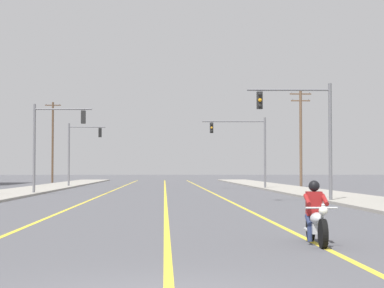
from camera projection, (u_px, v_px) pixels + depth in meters
name	position (u px, v px, depth m)	size (l,w,h in m)	color
lane_stripe_center	(165.00, 191.00, 53.62)	(0.16, 100.00, 0.01)	yellow
lane_stripe_left	(113.00, 191.00, 53.45)	(0.16, 100.00, 0.01)	yellow
lane_stripe_right	(208.00, 191.00, 53.76)	(0.16, 100.00, 0.01)	yellow
sidewalk_kerb_right	(306.00, 192.00, 49.06)	(4.40, 110.00, 0.14)	#9E998E
sidewalk_kerb_left	(17.00, 192.00, 48.19)	(4.40, 110.00, 0.14)	#9E998E
motorcycle_with_rider	(316.00, 219.00, 15.30)	(0.70, 2.19, 1.46)	black
traffic_signal_near_right	(306.00, 124.00, 34.63)	(4.41, 0.37, 6.20)	slate
traffic_signal_near_left	(51.00, 135.00, 45.68)	(4.02, 0.37, 6.20)	slate
traffic_signal_mid_right	(246.00, 141.00, 57.50)	(5.51, 0.38, 6.20)	slate
traffic_signal_mid_left	(79.00, 146.00, 64.91)	(3.63, 0.41, 6.20)	slate
utility_pole_right_far	(301.00, 135.00, 63.83)	(2.05, 0.26, 9.35)	brown
utility_pole_left_far	(53.00, 141.00, 86.01)	(2.04, 0.26, 10.40)	brown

